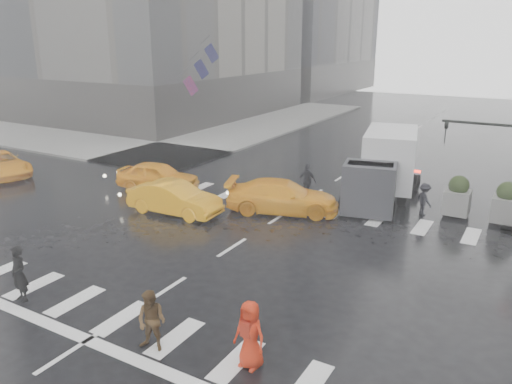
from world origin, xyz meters
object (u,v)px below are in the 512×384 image
Objects in this scene: pedestrian_orange at (250,335)px; taxi_front at (158,176)px; box_truck at (385,165)px; pedestrian_brown at (152,321)px; taxi_mid at (175,198)px.

pedestrian_orange reaches higher than taxi_front.
pedestrian_brown is at bearing -108.04° from box_truck.
pedestrian_orange is 0.40× the size of taxi_mid.
pedestrian_orange is at bearing 4.02° from pedestrian_brown.
box_truck is (7.85, 6.79, 1.10)m from taxi_mid.
pedestrian_orange reaches higher than taxi_mid.
box_truck is (11.08, 4.23, 1.09)m from taxi_front.
box_truck is at bearing 99.41° from pedestrian_orange.
pedestrian_brown is 14.74m from taxi_front.
pedestrian_brown is at bearing -152.07° from taxi_front.
pedestrian_orange is at bearing -143.41° from taxi_front.
pedestrian_brown is 0.26× the size of box_truck.
pedestrian_orange is 0.28× the size of box_truck.
taxi_mid is (-6.30, 8.70, -0.10)m from pedestrian_brown.
taxi_front is 11.91m from box_truck.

